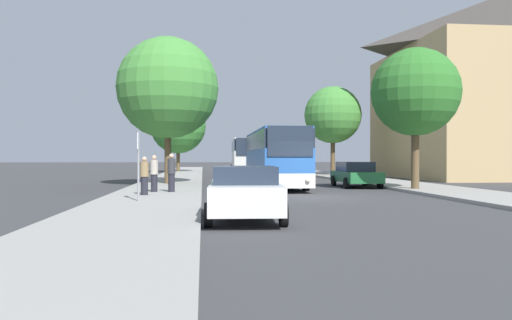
# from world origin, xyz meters

# --- Properties ---
(ground_plane) EXTENTS (300.00, 300.00, 0.00)m
(ground_plane) POSITION_xyz_m (0.00, 0.00, 0.00)
(ground_plane) COLOR #38383A
(ground_plane) RESTS_ON ground
(sidewalk_left) EXTENTS (4.00, 120.00, 0.15)m
(sidewalk_left) POSITION_xyz_m (-7.00, 0.00, 0.07)
(sidewalk_left) COLOR gray
(sidewalk_left) RESTS_ON ground_plane
(sidewalk_right) EXTENTS (4.00, 120.00, 0.15)m
(sidewalk_right) POSITION_xyz_m (7.00, 0.00, 0.07)
(sidewalk_right) COLOR gray
(sidewalk_right) RESTS_ON ground_plane
(building_right_background) EXTENTS (17.20, 15.54, 15.46)m
(building_right_background) POSITION_xyz_m (20.09, 18.69, 7.73)
(building_right_background) COLOR tan
(building_right_background) RESTS_ON ground_plane
(bus_front) EXTENTS (2.81, 11.91, 3.24)m
(bus_front) POSITION_xyz_m (-0.78, 7.70, 1.74)
(bus_front) COLOR silver
(bus_front) RESTS_ON ground_plane
(bus_middle) EXTENTS (3.19, 11.77, 3.33)m
(bus_middle) POSITION_xyz_m (-0.93, 24.03, 1.78)
(bus_middle) COLOR #2D519E
(bus_middle) RESTS_ON ground_plane
(parked_car_left_curb) EXTENTS (2.24, 4.35, 1.50)m
(parked_car_left_curb) POSITION_xyz_m (-3.81, -7.59, 0.79)
(parked_car_left_curb) COLOR silver
(parked_car_left_curb) RESTS_ON ground_plane
(parked_car_right_near) EXTENTS (2.14, 4.36, 1.47)m
(parked_car_right_near) POSITION_xyz_m (3.92, 7.00, 0.77)
(parked_car_right_near) COLOR #236B38
(parked_car_right_near) RESTS_ON ground_plane
(parked_car_right_far) EXTENTS (1.97, 4.39, 1.29)m
(parked_car_right_far) POSITION_xyz_m (3.82, 30.49, 0.70)
(parked_car_right_far) COLOR #233D9E
(parked_car_right_far) RESTS_ON ground_plane
(bus_stop_sign) EXTENTS (0.08, 0.45, 2.54)m
(bus_stop_sign) POSITION_xyz_m (-7.29, -2.72, 1.72)
(bus_stop_sign) COLOR gray
(bus_stop_sign) RESTS_ON sidewalk_left
(pedestrian_waiting_near) EXTENTS (0.36, 0.36, 1.63)m
(pedestrian_waiting_near) POSITION_xyz_m (-7.41, 0.17, 0.96)
(pedestrian_waiting_near) COLOR #23232D
(pedestrian_waiting_near) RESTS_ON sidewalk_left
(pedestrian_waiting_far) EXTENTS (0.36, 0.36, 1.76)m
(pedestrian_waiting_far) POSITION_xyz_m (-6.38, 1.94, 1.04)
(pedestrian_waiting_far) COLOR #23232D
(pedestrian_waiting_far) RESTS_ON sidewalk_left
(pedestrian_walking_back) EXTENTS (0.36, 0.36, 1.69)m
(pedestrian_walking_back) POSITION_xyz_m (-7.18, 2.07, 1.00)
(pedestrian_walking_back) COLOR #23232D
(pedestrian_walking_back) RESTS_ON sidewalk_left
(tree_left_near) EXTENTS (6.15, 6.15, 8.88)m
(tree_left_near) POSITION_xyz_m (-7.06, 9.41, 5.94)
(tree_left_near) COLOR brown
(tree_left_near) RESTS_ON sidewalk_left
(tree_left_far) EXTENTS (6.22, 6.22, 8.23)m
(tree_left_far) POSITION_xyz_m (-7.71, 35.45, 5.26)
(tree_left_far) COLOR brown
(tree_left_far) RESTS_ON sidewalk_left
(tree_right_near) EXTENTS (4.48, 4.48, 7.16)m
(tree_right_near) POSITION_xyz_m (5.82, 3.10, 5.05)
(tree_right_near) COLOR brown
(tree_right_near) RESTS_ON sidewalk_right
(tree_right_mid) EXTENTS (5.13, 5.13, 7.98)m
(tree_right_mid) POSITION_xyz_m (6.71, 22.65, 5.55)
(tree_right_mid) COLOR brown
(tree_right_mid) RESTS_ON sidewalk_right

